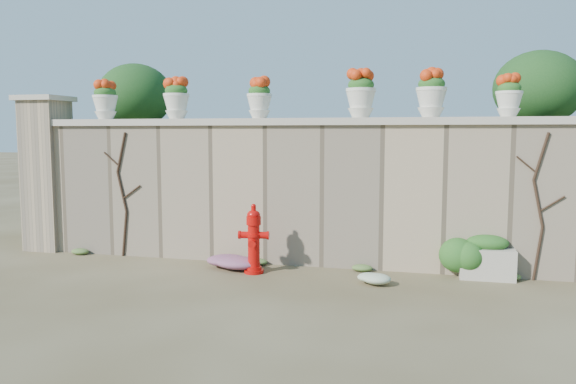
# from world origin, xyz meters

# --- Properties ---
(ground) EXTENTS (80.00, 80.00, 0.00)m
(ground) POSITION_xyz_m (0.00, 0.00, 0.00)
(ground) COLOR #4E4027
(ground) RESTS_ON ground
(stone_wall) EXTENTS (8.00, 0.40, 2.00)m
(stone_wall) POSITION_xyz_m (0.00, 1.80, 1.00)
(stone_wall) COLOR #9E8769
(stone_wall) RESTS_ON ground
(wall_cap) EXTENTS (8.10, 0.52, 0.10)m
(wall_cap) POSITION_xyz_m (0.00, 1.80, 2.05)
(wall_cap) COLOR #B8AD9C
(wall_cap) RESTS_ON stone_wall
(gate_pillar) EXTENTS (0.72, 0.72, 2.48)m
(gate_pillar) POSITION_xyz_m (-4.15, 1.80, 1.26)
(gate_pillar) COLOR #9E8769
(gate_pillar) RESTS_ON ground
(raised_fill) EXTENTS (9.00, 6.00, 2.00)m
(raised_fill) POSITION_xyz_m (0.00, 5.00, 1.00)
(raised_fill) COLOR #384C23
(raised_fill) RESTS_ON ground
(back_shrub_left) EXTENTS (1.30, 1.30, 1.10)m
(back_shrub_left) POSITION_xyz_m (-3.20, 3.00, 2.55)
(back_shrub_left) COLOR #143814
(back_shrub_left) RESTS_ON raised_fill
(back_shrub_right) EXTENTS (1.30, 1.30, 1.10)m
(back_shrub_right) POSITION_xyz_m (3.40, 3.00, 2.55)
(back_shrub_right) COLOR #143814
(back_shrub_right) RESTS_ON raised_fill
(vine_left) EXTENTS (0.60, 0.04, 1.91)m
(vine_left) POSITION_xyz_m (-2.67, 1.58, 0.99)
(vine_left) COLOR black
(vine_left) RESTS_ON ground
(vine_right) EXTENTS (0.60, 0.04, 1.91)m
(vine_right) POSITION_xyz_m (3.23, 1.58, 0.99)
(vine_right) COLOR black
(vine_right) RESTS_ON ground
(fire_hydrant) EXTENTS (0.41, 0.29, 0.94)m
(fire_hydrant) POSITION_xyz_m (-0.42, 1.06, 0.47)
(fire_hydrant) COLOR #BB0A07
(fire_hydrant) RESTS_ON ground
(planter_box) EXTENTS (0.69, 0.41, 0.57)m
(planter_box) POSITION_xyz_m (2.62, 1.55, 0.27)
(planter_box) COLOR #B8AD9C
(planter_box) RESTS_ON ground
(green_shrub) EXTENTS (0.68, 0.62, 0.65)m
(green_shrub) POSITION_xyz_m (2.33, 1.55, 0.33)
(green_shrub) COLOR #1E5119
(green_shrub) RESTS_ON ground
(magenta_clump) EXTENTS (0.91, 0.61, 0.24)m
(magenta_clump) POSITION_xyz_m (-0.79, 1.20, 0.12)
(magenta_clump) COLOR #B5249D
(magenta_clump) RESTS_ON ground
(white_flowers) EXTENTS (0.53, 0.42, 0.19)m
(white_flowers) POSITION_xyz_m (1.25, 0.86, 0.09)
(white_flowers) COLOR white
(white_flowers) RESTS_ON ground
(urn_pot_0) EXTENTS (0.38, 0.38, 0.60)m
(urn_pot_0) POSITION_xyz_m (-3.05, 1.80, 2.40)
(urn_pot_0) COLOR silver
(urn_pot_0) RESTS_ON wall_cap
(urn_pot_1) EXTENTS (0.39, 0.39, 0.61)m
(urn_pot_1) POSITION_xyz_m (-1.85, 1.80, 2.40)
(urn_pot_1) COLOR silver
(urn_pot_1) RESTS_ON wall_cap
(urn_pot_2) EXTENTS (0.37, 0.37, 0.57)m
(urn_pot_2) POSITION_xyz_m (-0.55, 1.80, 2.38)
(urn_pot_2) COLOR silver
(urn_pot_2) RESTS_ON wall_cap
(urn_pot_3) EXTENTS (0.42, 0.42, 0.65)m
(urn_pot_3) POSITION_xyz_m (0.92, 1.80, 2.42)
(urn_pot_3) COLOR silver
(urn_pot_3) RESTS_ON wall_cap
(urn_pot_4) EXTENTS (0.41, 0.41, 0.64)m
(urn_pot_4) POSITION_xyz_m (1.86, 1.80, 2.42)
(urn_pot_4) COLOR silver
(urn_pot_4) RESTS_ON wall_cap
(urn_pot_5) EXTENTS (0.34, 0.34, 0.54)m
(urn_pot_5) POSITION_xyz_m (2.84, 1.80, 2.37)
(urn_pot_5) COLOR silver
(urn_pot_5) RESTS_ON wall_cap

